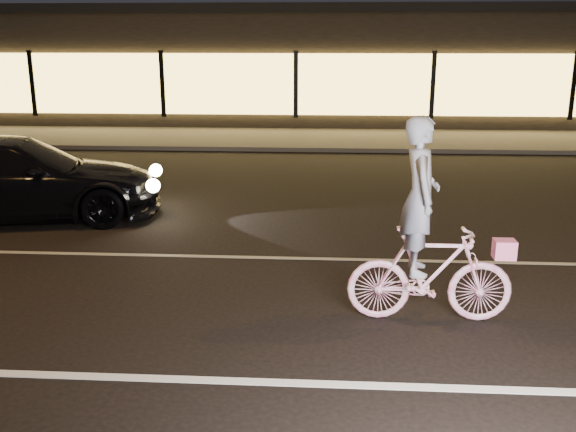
{
  "coord_description": "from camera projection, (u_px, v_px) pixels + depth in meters",
  "views": [
    {
      "loc": [
        1.11,
        -6.82,
        3.11
      ],
      "look_at": [
        0.64,
        0.6,
        1.03
      ],
      "focal_mm": 40.0,
      "sensor_mm": 36.0,
      "label": 1
    }
  ],
  "objects": [
    {
      "name": "lane_stripe_near",
      "position": [
        206.0,
        380.0,
        6.02
      ],
      "size": [
        60.0,
        0.12,
        0.01
      ],
      "primitive_type": "cube",
      "color": "silver",
      "rests_on": "ground"
    },
    {
      "name": "storefront",
      "position": [
        301.0,
        63.0,
        25.12
      ],
      "size": [
        25.4,
        8.42,
        4.2
      ],
      "color": "black",
      "rests_on": "ground"
    },
    {
      "name": "sedan",
      "position": [
        15.0,
        179.0,
        11.19
      ],
      "size": [
        5.33,
        3.1,
        1.45
      ],
      "rotation": [
        0.0,
        0.0,
        1.8
      ],
      "color": "black",
      "rests_on": "ground"
    },
    {
      "name": "ground",
      "position": [
        230.0,
        314.0,
        7.46
      ],
      "size": [
        90.0,
        90.0,
        0.0
      ],
      "primitive_type": "plane",
      "color": "black",
      "rests_on": "ground"
    },
    {
      "name": "sidewalk",
      "position": [
        293.0,
        139.0,
        19.94
      ],
      "size": [
        30.0,
        4.0,
        0.12
      ],
      "primitive_type": "cube",
      "color": "#383533",
      "rests_on": "ground"
    },
    {
      "name": "cyclist",
      "position": [
        427.0,
        251.0,
        7.1
      ],
      "size": [
        1.84,
        0.63,
        2.32
      ],
      "rotation": [
        0.0,
        0.0,
        1.57
      ],
      "color": "#DD3A77",
      "rests_on": "ground"
    },
    {
      "name": "lane_stripe_far",
      "position": [
        250.0,
        257.0,
        9.38
      ],
      "size": [
        60.0,
        0.1,
        0.01
      ],
      "primitive_type": "cube",
      "color": "gray",
      "rests_on": "ground"
    }
  ]
}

